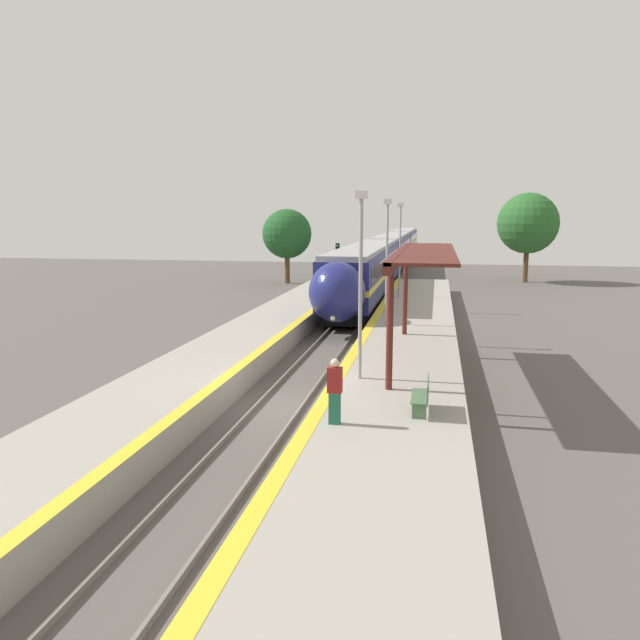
{
  "coord_description": "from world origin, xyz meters",
  "views": [
    {
      "loc": [
        4.75,
        -18.35,
        6.02
      ],
      "look_at": [
        0.55,
        3.98,
        2.17
      ],
      "focal_mm": 35.0,
      "sensor_mm": 36.0,
      "label": 1
    }
  ],
  "objects_px": {
    "railway_signal": "(337,263)",
    "lamppost_near": "(361,274)",
    "person_waiting": "(335,390)",
    "platform_bench": "(423,395)",
    "train": "(391,252)",
    "lamppost_far": "(400,244)",
    "lamppost_mid": "(387,254)"
  },
  "relations": [
    {
      "from": "platform_bench",
      "to": "railway_signal",
      "type": "xyz_separation_m",
      "value": [
        -7.03,
        29.91,
        1.05
      ]
    },
    {
      "from": "lamppost_mid",
      "to": "lamppost_far",
      "type": "xyz_separation_m",
      "value": [
        0.0,
        10.06,
        0.0
      ]
    },
    {
      "from": "lamppost_near",
      "to": "lamppost_mid",
      "type": "xyz_separation_m",
      "value": [
        0.0,
        10.06,
        0.0
      ]
    },
    {
      "from": "platform_bench",
      "to": "lamppost_far",
      "type": "relative_size",
      "value": 0.25
    },
    {
      "from": "platform_bench",
      "to": "lamppost_near",
      "type": "distance_m",
      "value": 4.71
    },
    {
      "from": "platform_bench",
      "to": "person_waiting",
      "type": "relative_size",
      "value": 0.88
    },
    {
      "from": "person_waiting",
      "to": "railway_signal",
      "type": "distance_m",
      "value": 31.59
    },
    {
      "from": "lamppost_near",
      "to": "lamppost_mid",
      "type": "bearing_deg",
      "value": 90.0
    },
    {
      "from": "train",
      "to": "lamppost_far",
      "type": "height_order",
      "value": "lamppost_far"
    },
    {
      "from": "person_waiting",
      "to": "railway_signal",
      "type": "xyz_separation_m",
      "value": [
        -4.91,
        31.2,
        0.66
      ]
    },
    {
      "from": "lamppost_near",
      "to": "lamppost_far",
      "type": "distance_m",
      "value": 20.11
    },
    {
      "from": "railway_signal",
      "to": "lamppost_mid",
      "type": "distance_m",
      "value": 17.52
    },
    {
      "from": "platform_bench",
      "to": "railway_signal",
      "type": "relative_size",
      "value": 0.37
    },
    {
      "from": "railway_signal",
      "to": "train",
      "type": "bearing_deg",
      "value": 82.34
    },
    {
      "from": "person_waiting",
      "to": "railway_signal",
      "type": "height_order",
      "value": "railway_signal"
    },
    {
      "from": "lamppost_mid",
      "to": "train",
      "type": "bearing_deg",
      "value": 93.93
    },
    {
      "from": "train",
      "to": "railway_signal",
      "type": "xyz_separation_m",
      "value": [
        -2.53,
        -18.84,
        0.18
      ]
    },
    {
      "from": "railway_signal",
      "to": "platform_bench",
      "type": "bearing_deg",
      "value": -76.77
    },
    {
      "from": "train",
      "to": "person_waiting",
      "type": "height_order",
      "value": "train"
    },
    {
      "from": "railway_signal",
      "to": "lamppost_near",
      "type": "distance_m",
      "value": 27.27
    },
    {
      "from": "person_waiting",
      "to": "platform_bench",
      "type": "bearing_deg",
      "value": 31.28
    },
    {
      "from": "platform_bench",
      "to": "lamppost_far",
      "type": "distance_m",
      "value": 23.53
    },
    {
      "from": "lamppost_near",
      "to": "person_waiting",
      "type": "bearing_deg",
      "value": -90.89
    },
    {
      "from": "platform_bench",
      "to": "railway_signal",
      "type": "distance_m",
      "value": 30.74
    },
    {
      "from": "platform_bench",
      "to": "lamppost_near",
      "type": "bearing_deg",
      "value": 123.09
    },
    {
      "from": "lamppost_mid",
      "to": "lamppost_far",
      "type": "relative_size",
      "value": 1.0
    },
    {
      "from": "railway_signal",
      "to": "lamppost_near",
      "type": "height_order",
      "value": "lamppost_near"
    },
    {
      "from": "lamppost_far",
      "to": "person_waiting",
      "type": "bearing_deg",
      "value": -90.16
    },
    {
      "from": "train",
      "to": "lamppost_near",
      "type": "distance_m",
      "value": 45.71
    },
    {
      "from": "train",
      "to": "platform_bench",
      "type": "height_order",
      "value": "train"
    },
    {
      "from": "train",
      "to": "platform_bench",
      "type": "xyz_separation_m",
      "value": [
        4.5,
        -48.75,
        -0.87
      ]
    },
    {
      "from": "train",
      "to": "lamppost_near",
      "type": "bearing_deg",
      "value": -86.93
    }
  ]
}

